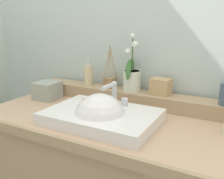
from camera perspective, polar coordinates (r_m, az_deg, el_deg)
The scene contains 8 objects.
back_ledge at distance 1.36m, azimuth 5.57°, elevation -1.94°, with size 1.24×0.13×0.07m, color tan.
sink_basin at distance 1.11m, azimuth -2.60°, elevation -6.60°, with size 0.49×0.34×0.27m.
soap_bar at distance 1.25m, azimuth -5.47°, elevation -2.15°, with size 0.07×0.04×0.02m, color silver.
potted_plant at distance 1.35m, azimuth 4.55°, elevation 2.85°, with size 0.10×0.13×0.31m.
soap_dispenser at distance 1.48m, azimuth -5.42°, elevation 3.43°, with size 0.05×0.05×0.16m.
reed_diffuser at distance 1.42m, azimuth -0.44°, elevation 1.78°, with size 0.07×0.08×0.24m.
trinket_box at distance 1.31m, azimuth 11.08°, elevation 0.67°, with size 0.10×0.08×0.08m, color tan.
tissue_box at distance 1.50m, azimuth -14.58°, elevation -0.21°, with size 0.13×0.13×0.10m, color #979E93.
Camera 1 is at (0.51, -0.97, 1.25)m, focal length 40.01 mm.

